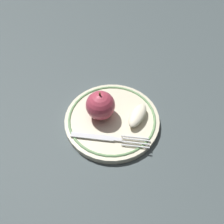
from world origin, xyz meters
TOP-DOWN VIEW (x-y plane):
  - ground_plane at (0.00, 0.00)m, footprint 2.00×2.00m
  - plate at (-0.02, 0.02)m, footprint 0.22×0.22m
  - apple_red_whole at (-0.00, 0.04)m, footprint 0.07×0.07m
  - apple_slice_front at (-0.05, -0.03)m, footprint 0.07×0.08m
  - fork at (-0.07, 0.05)m, footprint 0.11×0.15m

SIDE VIEW (x-z plane):
  - ground_plane at x=0.00m, z-range 0.00..0.00m
  - plate at x=-0.02m, z-range 0.00..0.02m
  - fork at x=-0.07m, z-range 0.02..0.02m
  - apple_slice_front at x=-0.05m, z-range 0.02..0.04m
  - apple_red_whole at x=0.00m, z-range 0.01..0.09m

